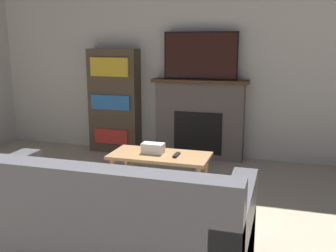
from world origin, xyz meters
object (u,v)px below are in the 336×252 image
Objects in this scene: tv at (200,56)px; coffee_table at (160,161)px; fireplace at (200,119)px; couch at (100,238)px; bookshelf at (114,101)px.

coffee_table is (-0.08, -1.44, -0.97)m from tv.
fireplace reaches higher than coffee_table.
fireplace is 1.31× the size of tv.
couch is 1.31× the size of bookshelf.
tv is at bearing 89.48° from couch.
coffee_table is at bearing -51.86° from bookshelf.
fireplace is 1.22m from bookshelf.
coffee_table is 1.85m from bookshelf.
tv is 0.67× the size of bookshelf.
tv is 1.36m from bookshelf.
tv reaches higher than fireplace.
couch is at bearing -90.52° from tv.
coffee_table is at bearing -93.36° from tv.
coffee_table is at bearing 92.30° from couch.
fireplace is 2.91m from couch.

